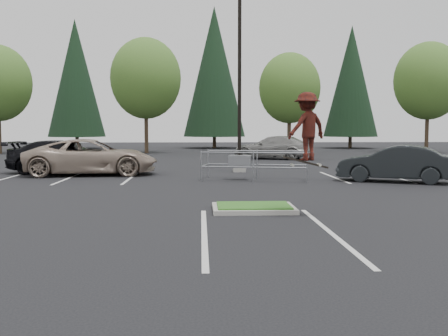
{
  "coord_description": "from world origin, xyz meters",
  "views": [
    {
      "loc": [
        -1.42,
        -13.93,
        2.27
      ],
      "look_at": [
        -0.73,
        1.5,
        1.04
      ],
      "focal_mm": 42.0,
      "sensor_mm": 36.0,
      "label": 1
    }
  ],
  "objects_px": {
    "car_l_tan": "(92,157)",
    "car_far_silver": "(274,148)",
    "decid_d": "(428,83)",
    "skateboarder": "(306,127)",
    "conif_a": "(76,78)",
    "car_l_black": "(64,157)",
    "decid_b": "(146,81)",
    "decid_c": "(289,90)",
    "cart_corral": "(244,161)",
    "conif_c": "(351,81)",
    "light_pole": "(240,80)",
    "car_r_charc": "(395,164)",
    "conif_b": "(214,72)"
  },
  "relations": [
    {
      "from": "light_pole",
      "to": "decid_c",
      "type": "distance_m",
      "value": 18.67
    },
    {
      "from": "car_r_charc",
      "to": "light_pole",
      "type": "bearing_deg",
      "value": -104.92
    },
    {
      "from": "car_l_black",
      "to": "skateboarder",
      "type": "bearing_deg",
      "value": -135.21
    },
    {
      "from": "conif_a",
      "to": "car_l_tan",
      "type": "relative_size",
      "value": 2.16
    },
    {
      "from": "car_l_tan",
      "to": "car_far_silver",
      "type": "xyz_separation_m",
      "value": [
        10.16,
        11.37,
        -0.04
      ]
    },
    {
      "from": "light_pole",
      "to": "car_r_charc",
      "type": "bearing_deg",
      "value": -39.81
    },
    {
      "from": "decid_c",
      "to": "decid_d",
      "type": "relative_size",
      "value": 0.89
    },
    {
      "from": "decid_b",
      "to": "conif_b",
      "type": "bearing_deg",
      "value": 58.91
    },
    {
      "from": "skateboarder",
      "to": "car_l_black",
      "type": "height_order",
      "value": "skateboarder"
    },
    {
      "from": "light_pole",
      "to": "decid_c",
      "type": "relative_size",
      "value": 1.21
    },
    {
      "from": "decid_c",
      "to": "car_far_silver",
      "type": "bearing_deg",
      "value": -106.58
    },
    {
      "from": "decid_b",
      "to": "decid_c",
      "type": "height_order",
      "value": "decid_b"
    },
    {
      "from": "decid_b",
      "to": "conif_a",
      "type": "xyz_separation_m",
      "value": [
        -7.99,
        9.47,
        1.05
      ]
    },
    {
      "from": "decid_b",
      "to": "conif_a",
      "type": "bearing_deg",
      "value": 130.17
    },
    {
      "from": "decid_d",
      "to": "cart_corral",
      "type": "xyz_separation_m",
      "value": [
        -17.6,
        -22.23,
        -5.13
      ]
    },
    {
      "from": "decid_c",
      "to": "conif_c",
      "type": "height_order",
      "value": "conif_c"
    },
    {
      "from": "skateboarder",
      "to": "decid_d",
      "type": "bearing_deg",
      "value": -148.47
    },
    {
      "from": "car_far_silver",
      "to": "car_l_black",
      "type": "bearing_deg",
      "value": -26.12
    },
    {
      "from": "decid_d",
      "to": "car_l_tan",
      "type": "height_order",
      "value": "decid_d"
    },
    {
      "from": "decid_d",
      "to": "conif_a",
      "type": "bearing_deg",
      "value": 163.19
    },
    {
      "from": "conif_c",
      "to": "car_l_black",
      "type": "distance_m",
      "value": 36.12
    },
    {
      "from": "car_l_tan",
      "to": "car_l_black",
      "type": "relative_size",
      "value": 1.1
    },
    {
      "from": "decid_c",
      "to": "car_r_charc",
      "type": "relative_size",
      "value": 1.85
    },
    {
      "from": "decid_b",
      "to": "car_l_black",
      "type": "bearing_deg",
      "value": -95.97
    },
    {
      "from": "decid_c",
      "to": "cart_corral",
      "type": "bearing_deg",
      "value": -104.45
    },
    {
      "from": "car_l_black",
      "to": "car_far_silver",
      "type": "relative_size",
      "value": 1.0
    },
    {
      "from": "skateboarder",
      "to": "car_l_tan",
      "type": "distance_m",
      "value": 14.02
    },
    {
      "from": "decid_b",
      "to": "decid_d",
      "type": "xyz_separation_m",
      "value": [
        24.0,
        -0.2,
        -0.13
      ]
    },
    {
      "from": "decid_d",
      "to": "car_l_black",
      "type": "relative_size",
      "value": 1.72
    },
    {
      "from": "decid_c",
      "to": "car_r_charc",
      "type": "xyz_separation_m",
      "value": [
        0.51,
        -22.83,
        -4.51
      ]
    },
    {
      "from": "decid_d",
      "to": "decid_b",
      "type": "bearing_deg",
      "value": 179.52
    },
    {
      "from": "decid_b",
      "to": "decid_c",
      "type": "xyz_separation_m",
      "value": [
        12.0,
        -0.7,
        -0.79
      ]
    },
    {
      "from": "skateboarder",
      "to": "car_far_silver",
      "type": "height_order",
      "value": "skateboarder"
    },
    {
      "from": "conif_a",
      "to": "car_l_black",
      "type": "relative_size",
      "value": 2.37
    },
    {
      "from": "conif_a",
      "to": "conif_b",
      "type": "distance_m",
      "value": 14.03
    },
    {
      "from": "light_pole",
      "to": "car_l_tan",
      "type": "distance_m",
      "value": 8.05
    },
    {
      "from": "decid_d",
      "to": "car_l_tan",
      "type": "distance_m",
      "value": 31.84
    },
    {
      "from": "car_l_black",
      "to": "car_l_tan",
      "type": "bearing_deg",
      "value": -111.73
    },
    {
      "from": "conif_a",
      "to": "skateboarder",
      "type": "xyz_separation_m",
      "value": [
        15.2,
        -41.0,
        -4.84
      ]
    },
    {
      "from": "decid_b",
      "to": "conif_c",
      "type": "bearing_deg",
      "value": 24.14
    },
    {
      "from": "conif_c",
      "to": "light_pole",
      "type": "bearing_deg",
      "value": -116.15
    },
    {
      "from": "skateboarder",
      "to": "decid_b",
      "type": "bearing_deg",
      "value": -107.4
    },
    {
      "from": "car_r_charc",
      "to": "car_far_silver",
      "type": "relative_size",
      "value": 0.83
    },
    {
      "from": "car_far_silver",
      "to": "decid_c",
      "type": "bearing_deg",
      "value": -174.7
    },
    {
      "from": "skateboarder",
      "to": "car_l_black",
      "type": "relative_size",
      "value": 0.35
    },
    {
      "from": "car_far_silver",
      "to": "decid_d",
      "type": "bearing_deg",
      "value": 142.05
    },
    {
      "from": "decid_d",
      "to": "car_far_silver",
      "type": "xyz_separation_m",
      "value": [
        -14.33,
        -8.33,
        -5.11
      ]
    },
    {
      "from": "decid_d",
      "to": "skateboarder",
      "type": "height_order",
      "value": "decid_d"
    },
    {
      "from": "car_l_tan",
      "to": "car_r_charc",
      "type": "bearing_deg",
      "value": -110.1
    },
    {
      "from": "light_pole",
      "to": "car_l_tan",
      "type": "bearing_deg",
      "value": -168.91
    }
  ]
}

